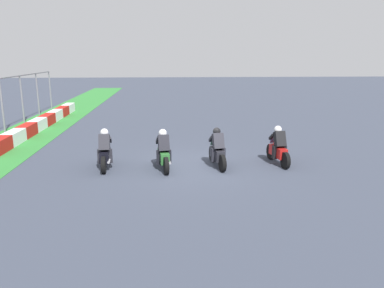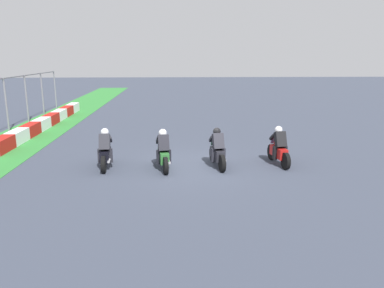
% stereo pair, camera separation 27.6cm
% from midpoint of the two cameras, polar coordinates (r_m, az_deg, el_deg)
% --- Properties ---
extents(ground_plane, '(120.00, 120.00, 0.00)m').
position_cam_midpoint_polar(ground_plane, '(14.62, 0.41, -3.41)').
color(ground_plane, '#383F4E').
extents(rider_lane_a, '(2.04, 0.58, 1.51)m').
position_cam_midpoint_polar(rider_lane_a, '(15.18, 13.49, -0.72)').
color(rider_lane_a, black).
rests_on(rider_lane_a, ground_plane).
extents(rider_lane_b, '(2.04, 0.59, 1.51)m').
position_cam_midpoint_polar(rider_lane_b, '(14.49, 4.40, -1.05)').
color(rider_lane_b, black).
rests_on(rider_lane_b, ground_plane).
extents(rider_lane_c, '(2.04, 0.59, 1.51)m').
position_cam_midpoint_polar(rider_lane_c, '(14.20, -3.79, -1.34)').
color(rider_lane_c, black).
rests_on(rider_lane_c, ground_plane).
extents(rider_lane_d, '(2.04, 0.55, 1.51)m').
position_cam_midpoint_polar(rider_lane_d, '(14.67, -12.42, -1.15)').
color(rider_lane_d, black).
rests_on(rider_lane_d, ground_plane).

